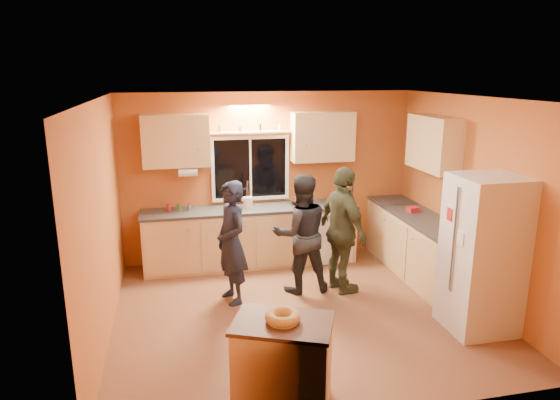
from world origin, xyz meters
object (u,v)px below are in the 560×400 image
object	(u,v)px
island	(283,363)
refrigerator	(483,254)
person_right	(343,231)
person_left	(232,243)
person_center	(301,234)

from	to	relation	value
island	refrigerator	bearing A→B (deg)	42.64
person_right	refrigerator	bearing A→B (deg)	-149.81
refrigerator	person_right	bearing A→B (deg)	133.09
person_left	person_center	bearing A→B (deg)	80.84
refrigerator	person_center	size ratio (longest dim) A/B	1.12
person_center	person_right	xyz separation A→B (m)	(0.53, -0.14, 0.05)
person_center	island	bearing A→B (deg)	70.98
island	person_right	bearing A→B (deg)	82.33
refrigerator	person_left	distance (m)	2.98
person_center	person_right	size ratio (longest dim) A/B	0.94
person_left	person_center	xyz separation A→B (m)	(0.94, 0.12, 0.01)
person_left	person_right	bearing A→B (deg)	72.64
person_left	person_right	xyz separation A→B (m)	(1.47, -0.02, 0.06)
person_center	person_right	distance (m)	0.55
island	person_left	distance (m)	2.22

